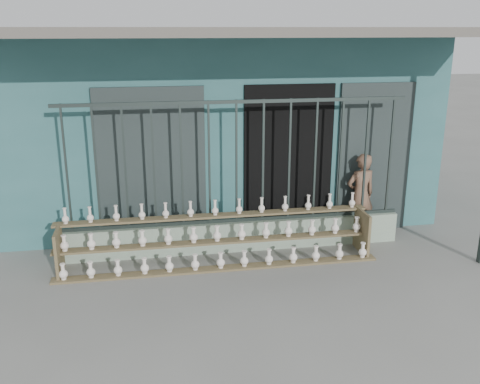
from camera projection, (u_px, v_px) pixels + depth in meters
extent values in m
plane|color=slate|center=(253.00, 289.00, 6.83)|extent=(60.00, 60.00, 0.00)
cube|color=#2F6264|center=(211.00, 114.00, 10.41)|extent=(7.00, 5.00, 3.20)
cube|color=black|center=(288.00, 162.00, 8.34)|extent=(1.40, 0.12, 2.40)
cube|color=#1F2A29|center=(152.00, 168.00, 7.96)|extent=(1.60, 0.08, 2.40)
cube|color=#1F2A29|center=(373.00, 159.00, 8.53)|extent=(1.20, 0.08, 2.40)
cube|color=#59544C|center=(237.00, 32.00, 7.03)|extent=(7.40, 2.00, 0.12)
cube|color=#8FA68E|center=(237.00, 236.00, 7.99)|extent=(5.00, 0.20, 0.45)
cube|color=#283330|center=(66.00, 170.00, 7.27)|extent=(0.03, 0.03, 1.80)
cube|color=#283330|center=(96.00, 169.00, 7.34)|extent=(0.03, 0.03, 1.80)
cube|color=#283330|center=(125.00, 167.00, 7.40)|extent=(0.03, 0.03, 1.80)
cube|color=#283330|center=(154.00, 166.00, 7.46)|extent=(0.03, 0.03, 1.80)
cube|color=#283330|center=(182.00, 165.00, 7.53)|extent=(0.03, 0.03, 1.80)
cube|color=#283330|center=(209.00, 164.00, 7.59)|extent=(0.03, 0.03, 1.80)
cube|color=#283330|center=(236.00, 163.00, 7.66)|extent=(0.03, 0.03, 1.80)
cube|color=#283330|center=(263.00, 162.00, 7.72)|extent=(0.03, 0.03, 1.80)
cube|color=#283330|center=(289.00, 160.00, 7.79)|extent=(0.03, 0.03, 1.80)
cube|color=#283330|center=(315.00, 159.00, 7.85)|extent=(0.03, 0.03, 1.80)
cube|color=#283330|center=(341.00, 158.00, 7.92)|extent=(0.03, 0.03, 1.80)
cube|color=#283330|center=(365.00, 157.00, 7.98)|extent=(0.03, 0.03, 1.80)
cube|color=#283330|center=(390.00, 156.00, 8.04)|extent=(0.03, 0.03, 1.80)
cube|color=#283330|center=(236.00, 102.00, 7.40)|extent=(5.00, 0.04, 0.05)
cube|color=#283330|center=(237.00, 220.00, 7.92)|extent=(5.00, 0.04, 0.05)
cube|color=brown|center=(220.00, 269.00, 7.38)|extent=(4.50, 0.18, 0.03)
cube|color=brown|center=(218.00, 242.00, 7.53)|extent=(4.50, 0.18, 0.03)
cube|color=brown|center=(215.00, 216.00, 7.68)|extent=(4.50, 0.18, 0.03)
cube|color=brown|center=(59.00, 252.00, 7.18)|extent=(0.04, 0.55, 0.64)
cube|color=brown|center=(362.00, 232.00, 7.88)|extent=(0.04, 0.55, 0.64)
imported|color=brown|center=(360.00, 195.00, 8.44)|extent=(0.54, 0.40, 1.34)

